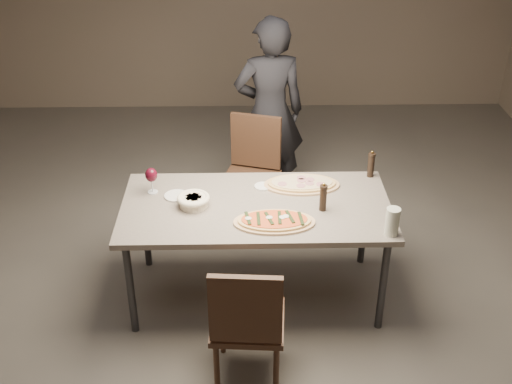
{
  "coord_description": "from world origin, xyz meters",
  "views": [
    {
      "loc": [
        -0.08,
        -3.65,
        2.98
      ],
      "look_at": [
        0.0,
        0.0,
        0.85
      ],
      "focal_mm": 45.0,
      "sensor_mm": 36.0,
      "label": 1
    }
  ],
  "objects_px": {
    "ham_pizza": "(302,184)",
    "bread_basket": "(193,200)",
    "chair_near": "(247,320)",
    "diner": "(269,113)",
    "carafe": "(392,222)",
    "chair_far": "(252,166)",
    "zucchini_pizza": "(274,221)",
    "dining_table": "(256,212)",
    "pepper_mill_left": "(323,197)"
  },
  "relations": [
    {
      "from": "pepper_mill_left",
      "to": "bread_basket",
      "type": "bearing_deg",
      "value": 175.65
    },
    {
      "from": "carafe",
      "to": "chair_far",
      "type": "xyz_separation_m",
      "value": [
        -0.84,
        1.34,
        -0.32
      ]
    },
    {
      "from": "chair_near",
      "to": "diner",
      "type": "xyz_separation_m",
      "value": [
        0.21,
        2.23,
        0.32
      ]
    },
    {
      "from": "carafe",
      "to": "chair_far",
      "type": "height_order",
      "value": "carafe"
    },
    {
      "from": "bread_basket",
      "to": "carafe",
      "type": "height_order",
      "value": "carafe"
    },
    {
      "from": "chair_far",
      "to": "zucchini_pizza",
      "type": "bearing_deg",
      "value": 112.19
    },
    {
      "from": "bread_basket",
      "to": "diner",
      "type": "xyz_separation_m",
      "value": [
        0.56,
        1.38,
        0.03
      ]
    },
    {
      "from": "pepper_mill_left",
      "to": "chair_near",
      "type": "height_order",
      "value": "pepper_mill_left"
    },
    {
      "from": "diner",
      "to": "zucchini_pizza",
      "type": "bearing_deg",
      "value": 80.77
    },
    {
      "from": "diner",
      "to": "dining_table",
      "type": "bearing_deg",
      "value": 75.95
    },
    {
      "from": "ham_pizza",
      "to": "bread_basket",
      "type": "relative_size",
      "value": 2.44
    },
    {
      "from": "ham_pizza",
      "to": "dining_table",
      "type": "bearing_deg",
      "value": -138.38
    },
    {
      "from": "zucchini_pizza",
      "to": "carafe",
      "type": "bearing_deg",
      "value": 13.27
    },
    {
      "from": "chair_near",
      "to": "diner",
      "type": "height_order",
      "value": "diner"
    },
    {
      "from": "carafe",
      "to": "dining_table",
      "type": "bearing_deg",
      "value": 156.43
    },
    {
      "from": "zucchini_pizza",
      "to": "pepper_mill_left",
      "type": "relative_size",
      "value": 2.57
    },
    {
      "from": "dining_table",
      "to": "bread_basket",
      "type": "relative_size",
      "value": 8.26
    },
    {
      "from": "pepper_mill_left",
      "to": "diner",
      "type": "relative_size",
      "value": 0.12
    },
    {
      "from": "carafe",
      "to": "chair_far",
      "type": "distance_m",
      "value": 1.62
    },
    {
      "from": "chair_far",
      "to": "diner",
      "type": "height_order",
      "value": "diner"
    },
    {
      "from": "ham_pizza",
      "to": "diner",
      "type": "relative_size",
      "value": 0.32
    },
    {
      "from": "carafe",
      "to": "chair_near",
      "type": "distance_m",
      "value": 1.08
    },
    {
      "from": "zucchini_pizza",
      "to": "chair_far",
      "type": "distance_m",
      "value": 1.24
    },
    {
      "from": "bread_basket",
      "to": "ham_pizza",
      "type": "bearing_deg",
      "value": 19.09
    },
    {
      "from": "chair_far",
      "to": "carafe",
      "type": "bearing_deg",
      "value": 138.46
    },
    {
      "from": "zucchini_pizza",
      "to": "chair_near",
      "type": "distance_m",
      "value": 0.71
    },
    {
      "from": "pepper_mill_left",
      "to": "carafe",
      "type": "bearing_deg",
      "value": -36.49
    },
    {
      "from": "chair_far",
      "to": "diner",
      "type": "distance_m",
      "value": 0.52
    },
    {
      "from": "ham_pizza",
      "to": "chair_near",
      "type": "bearing_deg",
      "value": -105.52
    },
    {
      "from": "dining_table",
      "to": "ham_pizza",
      "type": "height_order",
      "value": "ham_pizza"
    },
    {
      "from": "bread_basket",
      "to": "carafe",
      "type": "bearing_deg",
      "value": -15.95
    },
    {
      "from": "chair_near",
      "to": "diner",
      "type": "relative_size",
      "value": 0.54
    },
    {
      "from": "dining_table",
      "to": "chair_far",
      "type": "relative_size",
      "value": 1.95
    },
    {
      "from": "ham_pizza",
      "to": "carafe",
      "type": "bearing_deg",
      "value": -46.38
    },
    {
      "from": "ham_pizza",
      "to": "pepper_mill_left",
      "type": "xyz_separation_m",
      "value": [
        0.11,
        -0.32,
        0.08
      ]
    },
    {
      "from": "zucchini_pizza",
      "to": "carafe",
      "type": "distance_m",
      "value": 0.73
    },
    {
      "from": "dining_table",
      "to": "carafe",
      "type": "relative_size",
      "value": 9.85
    },
    {
      "from": "dining_table",
      "to": "pepper_mill_left",
      "type": "relative_size",
      "value": 8.83
    },
    {
      "from": "ham_pizza",
      "to": "bread_basket",
      "type": "bearing_deg",
      "value": -156.74
    },
    {
      "from": "chair_far",
      "to": "bread_basket",
      "type": "bearing_deg",
      "value": 84.16
    },
    {
      "from": "chair_far",
      "to": "chair_near",
      "type": "bearing_deg",
      "value": 104.59
    },
    {
      "from": "diner",
      "to": "bread_basket",
      "type": "bearing_deg",
      "value": 59.88
    },
    {
      "from": "zucchini_pizza",
      "to": "carafe",
      "type": "height_order",
      "value": "carafe"
    },
    {
      "from": "pepper_mill_left",
      "to": "zucchini_pizza",
      "type": "bearing_deg",
      "value": -154.55
    },
    {
      "from": "diner",
      "to": "chair_far",
      "type": "bearing_deg",
      "value": 60.67
    },
    {
      "from": "carafe",
      "to": "chair_near",
      "type": "bearing_deg",
      "value": -151.21
    },
    {
      "from": "ham_pizza",
      "to": "carafe",
      "type": "relative_size",
      "value": 2.91
    },
    {
      "from": "zucchini_pizza",
      "to": "pepper_mill_left",
      "type": "xyz_separation_m",
      "value": [
        0.32,
        0.15,
        0.08
      ]
    },
    {
      "from": "bread_basket",
      "to": "chair_far",
      "type": "xyz_separation_m",
      "value": [
        0.41,
        0.99,
        -0.28
      ]
    },
    {
      "from": "dining_table",
      "to": "carafe",
      "type": "bearing_deg",
      "value": -23.57
    }
  ]
}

